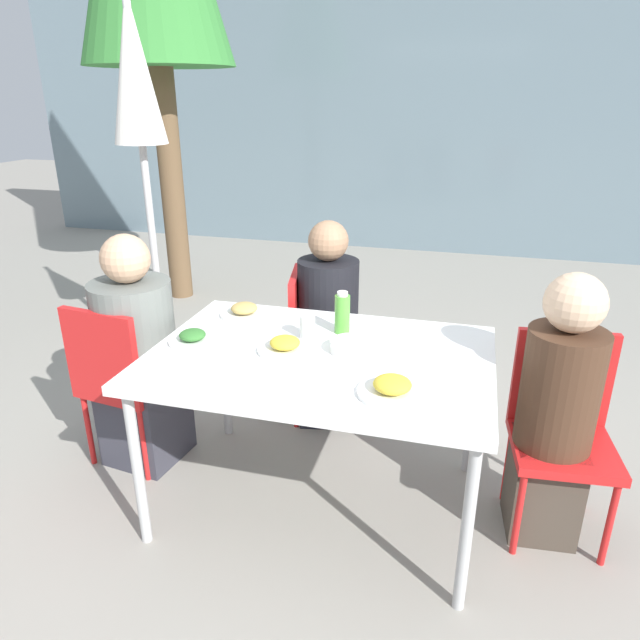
# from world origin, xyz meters

# --- Properties ---
(ground_plane) EXTENTS (24.00, 24.00, 0.00)m
(ground_plane) POSITION_xyz_m (0.00, 0.00, 0.00)
(ground_plane) COLOR gray
(building_facade) EXTENTS (10.00, 0.20, 3.00)m
(building_facade) POSITION_xyz_m (0.00, 4.79, 1.50)
(building_facade) COLOR slate
(building_facade) RESTS_ON ground
(dining_table) EXTENTS (1.40, 0.97, 0.75)m
(dining_table) POSITION_xyz_m (0.00, 0.00, 0.70)
(dining_table) COLOR white
(dining_table) RESTS_ON ground
(chair_left) EXTENTS (0.45, 0.45, 0.85)m
(chair_left) POSITION_xyz_m (-1.01, 0.05, 0.50)
(chair_left) COLOR red
(chair_left) RESTS_ON ground
(person_left) EXTENTS (0.38, 0.38, 1.17)m
(person_left) POSITION_xyz_m (-0.95, 0.13, 0.54)
(person_left) COLOR #383842
(person_left) RESTS_ON ground
(chair_right) EXTENTS (0.43, 0.43, 0.85)m
(chair_right) POSITION_xyz_m (0.99, 0.17, 0.50)
(chair_right) COLOR red
(chair_right) RESTS_ON ground
(person_right) EXTENTS (0.30, 0.30, 1.15)m
(person_right) POSITION_xyz_m (0.95, 0.08, 0.56)
(person_right) COLOR #473D33
(person_right) RESTS_ON ground
(chair_far) EXTENTS (0.47, 0.47, 0.85)m
(chair_far) POSITION_xyz_m (-0.24, 0.77, 0.50)
(chair_far) COLOR red
(chair_far) RESTS_ON ground
(person_far) EXTENTS (0.35, 0.35, 1.15)m
(person_far) POSITION_xyz_m (-0.15, 0.74, 0.55)
(person_far) COLOR black
(person_far) RESTS_ON ground
(closed_umbrella) EXTENTS (0.36, 0.36, 2.29)m
(closed_umbrella) POSITION_xyz_m (-1.33, 0.97, 1.71)
(closed_umbrella) COLOR #333333
(closed_umbrella) RESTS_ON ground
(plate_0) EXTENTS (0.21, 0.21, 0.06)m
(plate_0) POSITION_xyz_m (-0.56, -0.04, 0.78)
(plate_0) COLOR white
(plate_0) RESTS_ON dining_table
(plate_1) EXTENTS (0.25, 0.25, 0.07)m
(plate_1) POSITION_xyz_m (0.34, -0.27, 0.78)
(plate_1) COLOR white
(plate_1) RESTS_ON dining_table
(plate_2) EXTENTS (0.23, 0.23, 0.07)m
(plate_2) POSITION_xyz_m (-0.47, 0.32, 0.78)
(plate_2) COLOR white
(plate_2) RESTS_ON dining_table
(plate_3) EXTENTS (0.23, 0.23, 0.06)m
(plate_3) POSITION_xyz_m (-0.15, -0.01, 0.78)
(plate_3) COLOR white
(plate_3) RESTS_ON dining_table
(bottle) EXTENTS (0.07, 0.07, 0.19)m
(bottle) POSITION_xyz_m (0.04, 0.24, 0.85)
(bottle) COLOR #51A338
(bottle) RESTS_ON dining_table
(drinking_cup) EXTENTS (0.07, 0.07, 0.11)m
(drinking_cup) POSITION_xyz_m (-0.10, 0.15, 0.81)
(drinking_cup) COLOR white
(drinking_cup) RESTS_ON dining_table
(salad_bowl) EXTENTS (0.18, 0.18, 0.05)m
(salad_bowl) POSITION_xyz_m (0.12, 0.06, 0.78)
(salad_bowl) COLOR white
(salad_bowl) RESTS_ON dining_table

